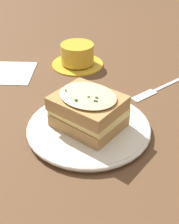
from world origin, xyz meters
TOP-DOWN VIEW (x-y plane):
  - ground_plane at (0.00, 0.00)m, footprint 2.40×2.40m
  - dinner_plate at (0.03, -0.00)m, footprint 0.24×0.24m
  - sandwich at (0.02, -0.00)m, footprint 0.14×0.15m
  - teacup_with_saucer at (0.30, 0.13)m, footprint 0.14×0.14m
  - fork at (0.22, -0.10)m, footprint 0.16×0.11m
  - napkin at (0.20, 0.27)m, footprint 0.16×0.14m

SIDE VIEW (x-z plane):
  - ground_plane at x=0.00m, z-range 0.00..0.00m
  - fork at x=0.22m, z-range 0.00..0.00m
  - napkin at x=0.20m, z-range 0.00..0.00m
  - dinner_plate at x=0.03m, z-range 0.00..0.02m
  - teacup_with_saucer at x=0.30m, z-range 0.00..0.06m
  - sandwich at x=0.02m, z-range 0.01..0.09m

